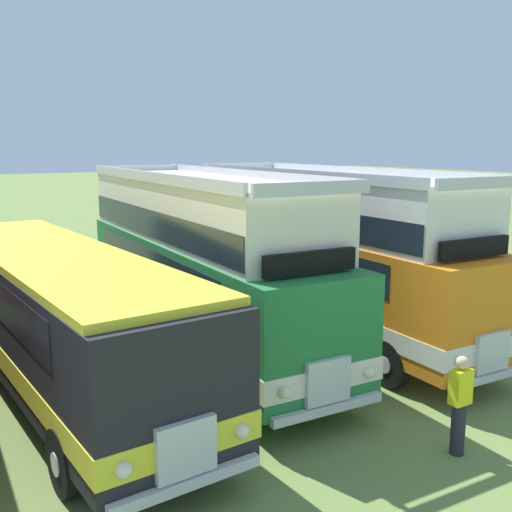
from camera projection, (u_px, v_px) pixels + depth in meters
bus_fifth_in_row at (55, 308)px, 12.45m from camera, size 3.18×11.50×2.99m
bus_sixth_in_row at (201, 258)px, 14.69m from camera, size 3.04×10.76×4.52m
bus_seventh_in_row at (324, 247)px, 16.38m from camera, size 3.01×11.37×4.52m
marshal_person at (460, 404)px, 9.85m from camera, size 0.36×0.24×1.73m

